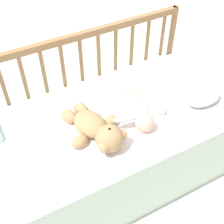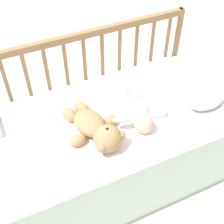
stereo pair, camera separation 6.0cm
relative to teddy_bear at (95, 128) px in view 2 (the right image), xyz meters
The scene contains 7 objects.
ground_plane 0.56m from the teddy_bear, 29.89° to the left, with size 12.00×12.00×0.00m, color silver.
crib_mattress 0.33m from the teddy_bear, 29.89° to the left, with size 1.28×0.68×0.49m.
crib_rail 0.45m from the teddy_bear, 74.77° to the left, with size 1.28×0.04×0.81m.
blanket 0.14m from the teddy_bear, 22.37° to the left, with size 0.76×0.49×0.01m.
teddy_bear is the anchor object (origin of this frame).
baby 0.25m from the teddy_bear, ahead, with size 0.32×0.36×0.10m.
small_pillow 0.62m from the teddy_bear, ahead, with size 0.21×0.12×0.06m.
Camera 2 is at (-0.46, -1.00, 1.67)m, focal length 50.00 mm.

